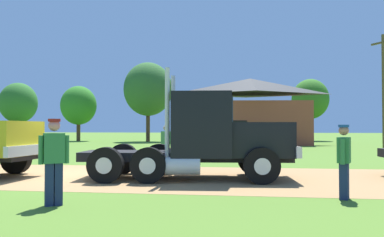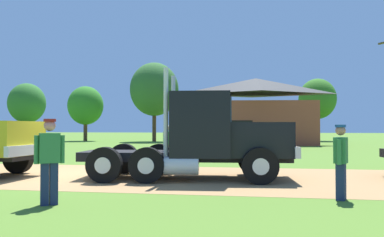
{
  "view_description": "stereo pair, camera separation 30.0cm",
  "coord_description": "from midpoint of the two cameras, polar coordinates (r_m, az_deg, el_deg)",
  "views": [
    {
      "loc": [
        5.83,
        -12.14,
        1.62
      ],
      "look_at": [
        4.16,
        0.68,
        1.91
      ],
      "focal_mm": 35.46,
      "sensor_mm": 36.0,
      "label": 1
    },
    {
      "loc": [
        6.13,
        -12.1,
        1.62
      ],
      "look_at": [
        4.16,
        0.68,
        1.91
      ],
      "focal_mm": 35.46,
      "sensor_mm": 36.0,
      "label": 2
    }
  ],
  "objects": [
    {
      "name": "tree_mid",
      "position": [
        46.46,
        -15.54,
        1.87
      ],
      "size": [
        4.14,
        4.14,
        6.46
      ],
      "color": "#513823",
      "rests_on": "ground_plane"
    },
    {
      "name": "visitor_standing_near",
      "position": [
        9.18,
        22.35,
        -5.71
      ],
      "size": [
        0.38,
        0.55,
        1.67
      ],
      "color": "#33723F",
      "rests_on": "ground_plane"
    },
    {
      "name": "ground_plane",
      "position": [
        13.61,
        -17.54,
        -8.08
      ],
      "size": [
        200.0,
        200.0,
        0.0
      ],
      "primitive_type": "plane",
      "color": "#4F7426"
    },
    {
      "name": "dirt_track",
      "position": [
        13.61,
        -17.54,
        -8.06
      ],
      "size": [
        120.0,
        6.31,
        0.01
      ],
      "primitive_type": "cube",
      "color": "#A27A4B",
      "rests_on": "ground_plane"
    },
    {
      "name": "visitor_by_barrel",
      "position": [
        8.43,
        -19.69,
        -5.58
      ],
      "size": [
        0.52,
        0.44,
        1.79
      ],
      "color": "#33723F",
      "rests_on": "ground_plane"
    },
    {
      "name": "tree_far_right",
      "position": [
        47.67,
        18.52,
        2.8
      ],
      "size": [
        4.37,
        4.37,
        7.41
      ],
      "color": "#513823",
      "rests_on": "ground_plane"
    },
    {
      "name": "shed_building",
      "position": [
        35.6,
        9.85,
        0.89
      ],
      "size": [
        11.25,
        6.55,
        6.16
      ],
      "color": "brown",
      "rests_on": "ground_plane"
    },
    {
      "name": "tree_right",
      "position": [
        43.38,
        -5.49,
        4.37
      ],
      "size": [
        5.51,
        5.51,
        8.96
      ],
      "color": "#513823",
      "rests_on": "ground_plane"
    },
    {
      "name": "visitor_far_side",
      "position": [
        17.22,
        -3.16,
        -3.63
      ],
      "size": [
        0.48,
        0.5,
        1.7
      ],
      "color": "#33723F",
      "rests_on": "ground_plane"
    },
    {
      "name": "tree_left",
      "position": [
        61.58,
        -23.46,
        2.12
      ],
      "size": [
        5.39,
        5.39,
        8.17
      ],
      "color": "#513823",
      "rests_on": "ground_plane"
    },
    {
      "name": "truck_foreground_white",
      "position": [
        11.94,
        3.25,
        -2.98
      ],
      "size": [
        6.76,
        3.01,
        3.38
      ],
      "color": "black",
      "rests_on": "ground_plane"
    }
  ]
}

